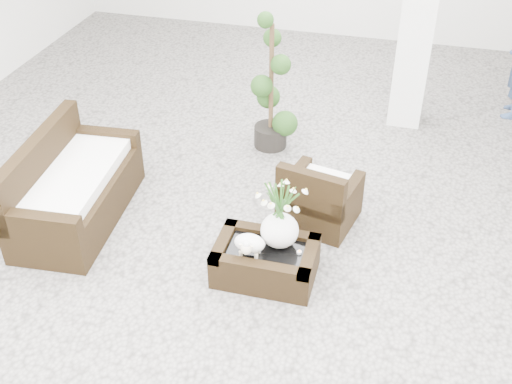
% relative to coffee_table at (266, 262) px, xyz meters
% --- Properties ---
extents(ground, '(11.00, 11.00, 0.00)m').
position_rel_coffee_table_xyz_m(ground, '(-0.20, 0.51, -0.16)').
color(ground, gray).
rests_on(ground, ground).
extents(coffee_table, '(0.90, 0.60, 0.31)m').
position_rel_coffee_table_xyz_m(coffee_table, '(0.00, 0.00, 0.00)').
color(coffee_table, black).
rests_on(coffee_table, ground).
extents(sheep_figurine, '(0.28, 0.23, 0.21)m').
position_rel_coffee_table_xyz_m(sheep_figurine, '(-0.12, -0.10, 0.26)').
color(sheep_figurine, white).
rests_on(sheep_figurine, coffee_table).
extents(planter_narcissus, '(0.44, 0.44, 0.80)m').
position_rel_coffee_table_xyz_m(planter_narcissus, '(0.10, 0.10, 0.56)').
color(planter_narcissus, white).
rests_on(planter_narcissus, coffee_table).
extents(tealight, '(0.04, 0.04, 0.03)m').
position_rel_coffee_table_xyz_m(tealight, '(0.30, 0.02, 0.17)').
color(tealight, white).
rests_on(tealight, coffee_table).
extents(armchair, '(0.82, 0.79, 0.74)m').
position_rel_coffee_table_xyz_m(armchair, '(0.32, 0.94, 0.21)').
color(armchair, black).
rests_on(armchair, ground).
extents(loveseat, '(0.92, 1.72, 0.89)m').
position_rel_coffee_table_xyz_m(loveseat, '(-2.04, 0.37, 0.29)').
color(loveseat, black).
rests_on(loveseat, ground).
extents(topiary, '(0.43, 0.43, 1.63)m').
position_rel_coffee_table_xyz_m(topiary, '(-0.51, 2.25, 0.66)').
color(topiary, '#1D3C13').
rests_on(topiary, ground).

